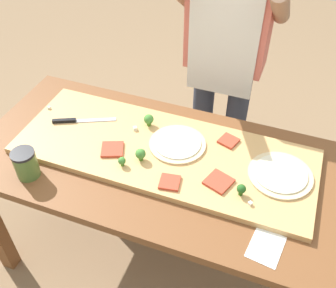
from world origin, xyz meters
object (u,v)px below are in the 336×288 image
pizza_whole_white_garlic (177,144)px  cheese_crumble_c (49,108)px  broccoli_floret_back_right (141,154)px  pizza_slice_near_right (170,182)px  pizza_whole_cheese_artichoke (280,175)px  broccoli_floret_back_mid (149,119)px  prep_table (169,178)px  cheese_crumble_b (250,203)px  broccoli_floret_front_left (241,189)px  cook_center (226,48)px  pizza_slice_far_right (219,182)px  recipe_note (266,247)px  pizza_slice_center (112,149)px  broccoli_floret_back_left (122,161)px  sauce_jar (26,164)px  cheese_crumble_a (135,128)px  pizza_slice_near_left (229,141)px  chefs_knife (75,121)px

pizza_whole_white_garlic → cheese_crumble_c: (-0.68, 0.02, -0.00)m
broccoli_floret_back_right → pizza_slice_near_right: bearing=-26.7°
pizza_whole_cheese_artichoke → broccoli_floret_back_mid: bearing=170.4°
prep_table → cheese_crumble_b: bearing=-18.3°
pizza_whole_cheese_artichoke → broccoli_floret_back_right: (-0.57, -0.12, 0.03)m
broccoli_floret_front_left → cook_center: size_ratio=0.03×
pizza_slice_far_right → recipe_note: 0.32m
pizza_whole_white_garlic → pizza_slice_center: pizza_whole_white_garlic is taller
pizza_slice_far_right → broccoli_floret_back_left: bearing=-173.0°
prep_table → pizza_slice_far_right: bearing=-14.2°
broccoli_floret_back_left → pizza_slice_far_right: bearing=7.0°
broccoli_floret_back_mid → sauce_jar: size_ratio=0.47×
broccoli_floret_back_left → recipe_note: broccoli_floret_back_left is taller
pizza_whole_white_garlic → broccoli_floret_back_right: (-0.12, -0.14, 0.03)m
pizza_whole_cheese_artichoke → cook_center: size_ratio=0.16×
pizza_slice_near_right → cheese_crumble_a: size_ratio=4.98×
broccoli_floret_back_left → pizza_whole_cheese_artichoke: bearing=15.5°
pizza_slice_near_left → broccoli_floret_back_mid: bearing=-177.1°
prep_table → broccoli_floret_front_left: 0.38m
chefs_knife → cheese_crumble_b: 0.90m
prep_table → broccoli_floret_back_right: 0.20m
cheese_crumble_a → cook_center: cook_center is taller
cheese_crumble_b → broccoli_floret_back_left: bearing=178.3°
chefs_knife → sauce_jar: size_ratio=2.19×
cheese_crumble_a → broccoli_floret_back_right: bearing=-58.7°
prep_table → broccoli_floret_back_left: 0.25m
pizza_slice_near_right → recipe_note: 0.44m
chefs_knife → pizza_whole_cheese_artichoke: same height
cheese_crumble_a → cook_center: size_ratio=0.01×
pizza_whole_cheese_artichoke → recipe_note: 0.34m
chefs_knife → cheese_crumble_a: same height
pizza_slice_far_right → broccoli_floret_front_left: (0.10, -0.03, 0.03)m
pizza_slice_far_right → broccoli_floret_back_left: size_ratio=2.26×
chefs_knife → broccoli_floret_front_left: (0.83, -0.16, 0.03)m
cheese_crumble_a → sauce_jar: size_ratio=0.13×
pizza_slice_far_right → broccoli_floret_back_right: broccoli_floret_back_right is taller
broccoli_floret_back_mid → broccoli_floret_back_left: broccoli_floret_back_mid is taller
pizza_whole_white_garlic → broccoli_floret_back_right: bearing=-129.0°
broccoli_floret_back_right → cheese_crumble_b: bearing=-8.7°
pizza_whole_white_garlic → cheese_crumble_a: (-0.22, 0.03, 0.00)m
pizza_slice_far_right → sauce_jar: bearing=-164.3°
broccoli_floret_back_mid → chefs_knife: bearing=-163.7°
broccoli_floret_back_mid → broccoli_floret_back_left: 0.28m
chefs_knife → pizza_whole_white_garlic: (0.51, 0.02, 0.00)m
cook_center → pizza_slice_far_right: bearing=-76.4°
broccoli_floret_front_left → sauce_jar: sauce_jar is taller
prep_table → cheese_crumble_b: cheese_crumble_b is taller
pizza_slice_near_right → pizza_slice_near_left: 0.36m
pizza_slice_center → recipe_note: pizza_slice_center is taller
cheese_crumble_a → pizza_slice_near_right: bearing=-43.5°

